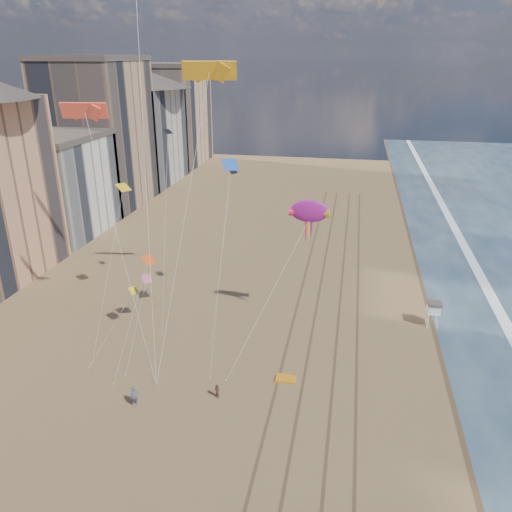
{
  "coord_description": "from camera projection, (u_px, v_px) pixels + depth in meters",
  "views": [
    {
      "loc": [
        4.44,
        -21.52,
        29.14
      ],
      "look_at": [
        -4.92,
        26.0,
        9.5
      ],
      "focal_mm": 35.0,
      "sensor_mm": 36.0,
      "label": 1
    }
  ],
  "objects": [
    {
      "name": "kite_flyer_b",
      "position": [
        217.0,
        391.0,
        45.3
      ],
      "size": [
        0.89,
        0.89,
        1.45
      ],
      "primitive_type": "imported",
      "rotation": [
        0.0,
        0.0,
        -0.78
      ],
      "color": "brown",
      "rests_on": "ground"
    },
    {
      "name": "buildings",
      "position": [
        85.0,
        143.0,
        94.05
      ],
      "size": [
        34.72,
        131.35,
        29.0
      ],
      "color": "#C6B284",
      "rests_on": "ground"
    },
    {
      "name": "foam",
      "position": [
        493.0,
        301.0,
        63.52
      ],
      "size": [
        260.0,
        260.0,
        0.0
      ],
      "primitive_type": "plane",
      "color": "white",
      "rests_on": "ground"
    },
    {
      "name": "parafoils",
      "position": [
        155.0,
        36.0,
        46.82
      ],
      "size": [
        14.64,
        10.82,
        15.22
      ],
      "color": "black",
      "rests_on": "ground"
    },
    {
      "name": "grounded_kite",
      "position": [
        286.0,
        379.0,
        48.04
      ],
      "size": [
        1.95,
        1.25,
        0.22
      ],
      "primitive_type": "cube",
      "rotation": [
        0.0,
        0.0,
        -0.0
      ],
      "color": "orange",
      "rests_on": "ground"
    },
    {
      "name": "wet_sand",
      "position": [
        459.0,
        298.0,
        64.28
      ],
      "size": [
        260.0,
        260.0,
        0.0
      ],
      "primitive_type": "plane",
      "color": "#42301E",
      "rests_on": "ground"
    },
    {
      "name": "kite_flyer_a",
      "position": [
        134.0,
        396.0,
        44.27
      ],
      "size": [
        0.83,
        0.8,
        1.92
      ],
      "primitive_type": "imported",
      "rotation": [
        0.0,
        0.0,
        0.69
      ],
      "color": "#4F5065",
      "rests_on": "ground"
    },
    {
      "name": "tracks",
      "position": [
        325.0,
        323.0,
        58.13
      ],
      "size": [
        7.68,
        120.0,
        0.01
      ],
      "color": "brown",
      "rests_on": "ground"
    },
    {
      "name": "small_kites",
      "position": [
        170.0,
        209.0,
        52.32
      ],
      "size": [
        15.87,
        10.84,
        17.76
      ],
      "color": "#CC4F71",
      "rests_on": "ground"
    },
    {
      "name": "show_kite",
      "position": [
        309.0,
        211.0,
        51.87
      ],
      "size": [
        5.34,
        6.18,
        18.45
      ],
      "color": "#92167A",
      "rests_on": "ground"
    },
    {
      "name": "lifeguard_stand",
      "position": [
        434.0,
        308.0,
        56.7
      ],
      "size": [
        1.68,
        1.68,
        3.03
      ],
      "color": "white",
      "rests_on": "ground"
    }
  ]
}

